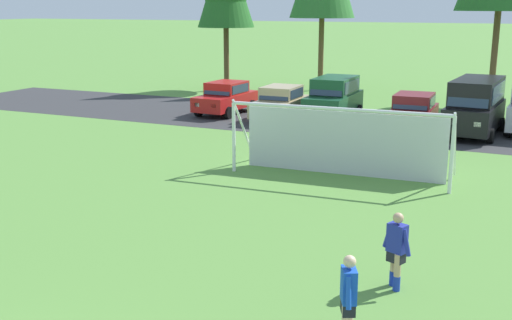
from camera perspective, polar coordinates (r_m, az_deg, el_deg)
name	(u,v)px	position (r m, az deg, el deg)	size (l,w,h in m)	color
ground_plane	(310,175)	(21.70, 4.93, -1.39)	(400.00, 400.00, 0.00)	#598C3D
parking_lot_strip	(379,125)	(31.30, 11.17, 3.14)	(52.00, 8.40, 0.01)	#333335
soccer_goal	(342,139)	(21.46, 7.81, 1.90)	(7.50, 2.28, 2.57)	white
player_striker_near	(348,300)	(11.03, 8.39, -12.51)	(0.37, 0.73, 1.64)	beige
player_midfield_center	(396,251)	(13.26, 12.65, -8.06)	(0.68, 0.44, 1.64)	tan
parked_car_slot_far_left	(226,98)	(33.87, -2.76, 5.69)	(2.19, 4.28, 1.72)	red
parked_car_slot_left	(280,103)	(32.00, 2.24, 5.21)	(2.08, 4.22, 1.72)	tan
parked_car_slot_center_left	(334,98)	(32.33, 7.11, 5.63)	(2.16, 4.61, 2.16)	#194C2D
parked_car_slot_center	(413,112)	(30.07, 14.09, 4.24)	(2.10, 4.24, 1.72)	maroon
parked_car_slot_center_right	(476,105)	(29.86, 19.34, 4.71)	(2.48, 4.94, 2.52)	black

